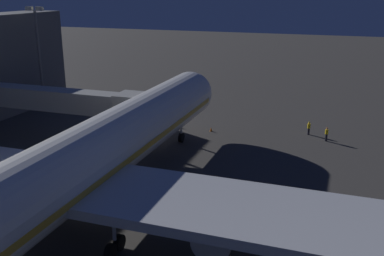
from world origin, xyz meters
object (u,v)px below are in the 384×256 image
at_px(traffic_cone_nose_starboard, 180,126).
at_px(airliner_at_gate, 58,179).
at_px(jet_bridge, 67,101).
at_px(ground_crew_marshaller_fwd, 327,134).
at_px(apron_floodlight_mast, 39,51).
at_px(ground_crew_by_belt_loader, 309,127).
at_px(traffic_cone_nose_port, 211,129).

bearing_deg(traffic_cone_nose_starboard, airliner_at_gate, 94.14).
bearing_deg(jet_bridge, ground_crew_marshaller_fwd, -158.64).
relative_size(apron_floodlight_mast, ground_crew_marshaller_fwd, 8.88).
distance_m(apron_floodlight_mast, ground_crew_by_belt_loader, 41.14).
relative_size(airliner_at_gate, ground_crew_marshaller_fwd, 35.47).
height_order(ground_crew_by_belt_loader, ground_crew_marshaller_fwd, ground_crew_marshaller_fwd).
xyz_separation_m(airliner_at_gate, ground_crew_by_belt_loader, (-14.75, -33.30, -4.39)).
bearing_deg(traffic_cone_nose_port, ground_crew_by_belt_loader, -167.06).
xyz_separation_m(jet_bridge, traffic_cone_nose_port, (-14.90, -10.71, -5.23)).
bearing_deg(ground_crew_marshaller_fwd, traffic_cone_nose_starboard, 2.79).
height_order(apron_floodlight_mast, traffic_cone_nose_starboard, apron_floodlight_mast).
bearing_deg(jet_bridge, traffic_cone_nose_starboard, -134.44).
xyz_separation_m(ground_crew_by_belt_loader, ground_crew_marshaller_fwd, (-2.35, 1.94, 0.00)).
bearing_deg(jet_bridge, ground_crew_by_belt_loader, -153.65).
height_order(ground_crew_marshaller_fwd, traffic_cone_nose_starboard, ground_crew_marshaller_fwd).
xyz_separation_m(ground_crew_by_belt_loader, traffic_cone_nose_starboard, (16.95, 2.88, -0.71)).
xyz_separation_m(airliner_at_gate, jet_bridge, (12.70, -19.71, 0.14)).
height_order(airliner_at_gate, ground_crew_by_belt_loader, airliner_at_gate).
relative_size(airliner_at_gate, jet_bridge, 2.66).
relative_size(airliner_at_gate, ground_crew_by_belt_loader, 35.55).
relative_size(jet_bridge, traffic_cone_nose_port, 43.40).
bearing_deg(apron_floodlight_mast, jet_bridge, 136.82).
distance_m(jet_bridge, ground_crew_marshaller_fwd, 32.32).
xyz_separation_m(airliner_at_gate, ground_crew_marshaller_fwd, (-17.10, -31.36, -4.39)).
bearing_deg(ground_crew_by_belt_loader, apron_floodlight_mast, 2.26).
bearing_deg(jet_bridge, apron_floodlight_mast, -43.18).
xyz_separation_m(jet_bridge, ground_crew_marshaller_fwd, (-29.81, -11.65, -4.52)).
bearing_deg(traffic_cone_nose_port, traffic_cone_nose_starboard, 0.00).
xyz_separation_m(jet_bridge, apron_floodlight_mast, (12.80, -12.01, 3.83)).
bearing_deg(traffic_cone_nose_starboard, ground_crew_marshaller_fwd, -177.21).
xyz_separation_m(ground_crew_marshaller_fwd, traffic_cone_nose_port, (14.90, 0.94, -0.71)).
bearing_deg(airliner_at_gate, traffic_cone_nose_starboard, -85.86).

